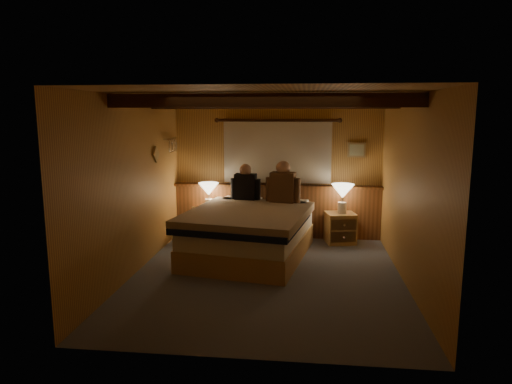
# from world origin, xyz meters

# --- Properties ---
(floor) EXTENTS (4.20, 4.20, 0.00)m
(floor) POSITION_xyz_m (0.00, 0.00, 0.00)
(floor) COLOR #565A66
(floor) RESTS_ON ground
(ceiling) EXTENTS (4.20, 4.20, 0.00)m
(ceiling) POSITION_xyz_m (0.00, 0.00, 2.40)
(ceiling) COLOR tan
(ceiling) RESTS_ON wall_back
(wall_back) EXTENTS (3.60, 0.00, 3.60)m
(wall_back) POSITION_xyz_m (0.00, 2.10, 1.20)
(wall_back) COLOR gold
(wall_back) RESTS_ON floor
(wall_left) EXTENTS (0.00, 4.20, 4.20)m
(wall_left) POSITION_xyz_m (-1.80, 0.00, 1.20)
(wall_left) COLOR gold
(wall_left) RESTS_ON floor
(wall_right) EXTENTS (0.00, 4.20, 4.20)m
(wall_right) POSITION_xyz_m (1.80, 0.00, 1.20)
(wall_right) COLOR gold
(wall_right) RESTS_ON floor
(wall_front) EXTENTS (3.60, 0.00, 3.60)m
(wall_front) POSITION_xyz_m (0.00, -2.10, 1.20)
(wall_front) COLOR gold
(wall_front) RESTS_ON floor
(wainscot) EXTENTS (3.60, 0.23, 0.94)m
(wainscot) POSITION_xyz_m (0.00, 2.04, 0.49)
(wainscot) COLOR brown
(wainscot) RESTS_ON wall_back
(curtain_window) EXTENTS (2.18, 0.09, 1.11)m
(curtain_window) POSITION_xyz_m (0.00, 2.03, 1.52)
(curtain_window) COLOR #402510
(curtain_window) RESTS_ON wall_back
(ceiling_beams) EXTENTS (3.60, 1.65, 0.16)m
(ceiling_beams) POSITION_xyz_m (0.00, 0.15, 2.31)
(ceiling_beams) COLOR #402510
(ceiling_beams) RESTS_ON ceiling
(coat_rail) EXTENTS (0.05, 0.55, 0.24)m
(coat_rail) POSITION_xyz_m (-1.72, 1.58, 1.67)
(coat_rail) COLOR silver
(coat_rail) RESTS_ON wall_left
(framed_print) EXTENTS (0.30, 0.04, 0.25)m
(framed_print) POSITION_xyz_m (1.35, 2.08, 1.55)
(framed_print) COLOR #A78953
(framed_print) RESTS_ON wall_back
(bed) EXTENTS (2.00, 2.42, 0.74)m
(bed) POSITION_xyz_m (-0.33, 0.83, 0.39)
(bed) COLOR tan
(bed) RESTS_ON floor
(nightstand_left) EXTENTS (0.57, 0.53, 0.53)m
(nightstand_left) POSITION_xyz_m (-1.21, 1.76, 0.27)
(nightstand_left) COLOR tan
(nightstand_left) RESTS_ON floor
(nightstand_right) EXTENTS (0.55, 0.51, 0.51)m
(nightstand_right) POSITION_xyz_m (1.09, 1.76, 0.26)
(nightstand_right) COLOR tan
(nightstand_right) RESTS_ON floor
(lamp_left) EXTENTS (0.35, 0.35, 0.45)m
(lamp_left) POSITION_xyz_m (-1.16, 1.76, 0.85)
(lamp_left) COLOR white
(lamp_left) RESTS_ON nightstand_left
(lamp_right) EXTENTS (0.38, 0.38, 0.49)m
(lamp_right) POSITION_xyz_m (1.11, 1.74, 0.86)
(lamp_right) COLOR white
(lamp_right) RESTS_ON nightstand_right
(person_left) EXTENTS (0.51, 0.24, 0.62)m
(person_left) POSITION_xyz_m (-0.50, 1.65, 0.98)
(person_left) COLOR black
(person_left) RESTS_ON bed
(person_right) EXTENTS (0.57, 0.30, 0.70)m
(person_right) POSITION_xyz_m (0.13, 1.47, 1.02)
(person_right) COLOR #4F341F
(person_right) RESTS_ON bed
(duffel_bag) EXTENTS (0.49, 0.34, 0.33)m
(duffel_bag) POSITION_xyz_m (-1.06, 1.02, 0.14)
(duffel_bag) COLOR black
(duffel_bag) RESTS_ON floor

